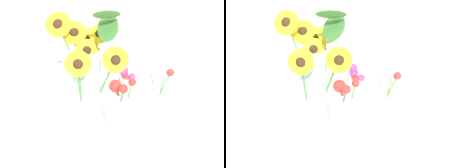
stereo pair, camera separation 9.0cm
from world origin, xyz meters
The scene contains 6 objects.
ground_plane centered at (0.00, 0.00, 0.00)m, with size 6.00×6.00×0.00m, color silver.
serving_tray centered at (-0.02, 0.03, 0.01)m, with size 0.54×0.54×0.02m.
mason_jar_sunflowers centered at (-0.11, 0.04, 0.19)m, with size 0.28×0.22×0.42m.
vase_small_center centered at (0.00, -0.05, 0.10)m, with size 0.10×0.09×0.20m.
vase_bulb_right centered at (0.14, 0.05, 0.09)m, with size 0.09×0.08×0.19m.
vase_small_back centered at (0.04, 0.14, 0.09)m, with size 0.07×0.07×0.16m.
Camera 2 is at (0.04, -0.74, 0.61)m, focal length 42.00 mm.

